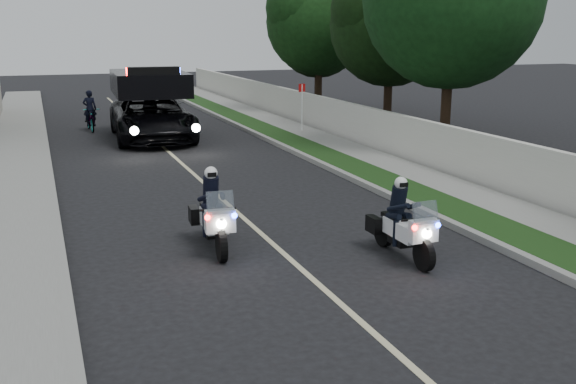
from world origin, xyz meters
name	(u,v)px	position (x,y,z in m)	size (l,w,h in m)	color
ground	(331,295)	(0.00, 0.00, 0.00)	(120.00, 120.00, 0.00)	black
curb_right	(320,163)	(4.10, 10.00, 0.07)	(0.20, 60.00, 0.15)	gray
grass_verge	(339,162)	(4.80, 10.00, 0.08)	(1.20, 60.00, 0.16)	#193814
sidewalk_right	(375,159)	(6.10, 10.00, 0.08)	(1.40, 60.00, 0.16)	gray
property_wall	(402,137)	(7.10, 10.00, 0.75)	(0.22, 60.00, 1.50)	beige
curb_left	(51,183)	(-4.10, 10.00, 0.07)	(0.20, 60.00, 0.15)	gray
sidewalk_left	(9,186)	(-5.20, 10.00, 0.08)	(2.00, 60.00, 0.16)	gray
lane_marking	(195,175)	(0.00, 10.00, 0.00)	(0.12, 50.00, 0.01)	#BFB78C
police_moto_left	(214,248)	(-1.19, 3.04, 0.00)	(0.68, 1.94, 1.65)	silver
police_moto_right	(401,257)	(2.05, 1.24, 0.00)	(0.65, 1.84, 1.57)	white
police_suv	(153,139)	(-0.05, 17.16, 0.00)	(2.98, 6.43, 3.13)	black
bicycle	(91,131)	(-2.17, 20.45, 0.00)	(0.67, 1.92, 1.00)	black
cyclist	(91,131)	(-2.17, 20.45, 0.00)	(0.56, 0.37, 1.55)	black
sign_post	(302,134)	(6.00, 16.31, 0.00)	(0.34, 0.34, 2.17)	#A5130B
tree_right_b	(443,152)	(9.27, 10.74, 0.00)	(6.19, 6.19, 10.31)	#133B15
tree_right_c	(387,129)	(10.02, 16.31, 0.00)	(5.17, 5.17, 8.62)	black
tree_right_d	(318,113)	(9.53, 22.80, 0.00)	(5.41, 5.41, 9.02)	#153B13
tree_right_e	(318,109)	(10.26, 24.62, 0.00)	(4.71, 4.71, 7.85)	black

